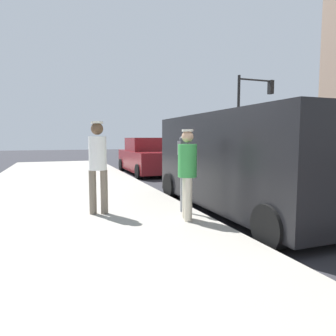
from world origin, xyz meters
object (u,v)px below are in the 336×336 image
pedestrian_in_white (98,161)px  parked_sedan_behind (147,157)px  parking_meter_near (182,161)px  parked_van (245,160)px  traffic_light_corner (251,106)px  pedestrian_in_green (187,169)px

pedestrian_in_white → parked_sedan_behind: size_ratio=0.41×
parking_meter_near → parked_van: 1.50m
parked_van → traffic_light_corner: (-6.88, -9.66, 2.36)m
parking_meter_near → traffic_light_corner: 13.03m
parking_meter_near → parked_van: (-1.50, -0.03, -0.03)m
parked_sedan_behind → traffic_light_corner: traffic_light_corner is taller
pedestrian_in_green → traffic_light_corner: size_ratio=0.32×
parked_van → parked_sedan_behind: (-0.07, -7.86, -0.41)m
parked_van → parked_sedan_behind: bearing=-90.5°
parking_meter_near → pedestrian_in_green: bearing=76.3°
parked_sedan_behind → pedestrian_in_green: bearing=78.6°
pedestrian_in_white → traffic_light_corner: (-9.99, -9.29, 2.32)m
pedestrian_in_white → pedestrian_in_green: bearing=145.6°
parking_meter_near → parked_van: bearing=-178.7°
parked_sedan_behind → traffic_light_corner: (-6.82, -1.80, 2.77)m
pedestrian_in_green → parked_van: (-1.64, -0.62, 0.07)m
pedestrian_in_white → parked_van: size_ratio=0.35×
pedestrian_in_white → traffic_light_corner: bearing=-137.1°
parking_meter_near → pedestrian_in_white: 1.65m
pedestrian_in_white → parked_van: bearing=173.1°
pedestrian_in_green → traffic_light_corner: 13.58m
pedestrian_in_green → pedestrian_in_white: bearing=-34.4°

